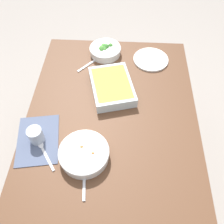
{
  "coord_description": "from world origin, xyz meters",
  "views": [
    {
      "loc": [
        -0.77,
        -0.04,
        1.78
      ],
      "look_at": [
        0.0,
        0.0,
        0.74
      ],
      "focal_mm": 38.84,
      "sensor_mm": 36.0,
      "label": 1
    }
  ],
  "objects_px": {
    "stew_bowl": "(84,154)",
    "drink_cup": "(36,136)",
    "broccoli_bowl": "(105,50)",
    "baking_dish": "(112,86)",
    "side_plate": "(151,59)",
    "spoon_by_stew": "(84,175)",
    "spoon_by_broccoli": "(92,62)",
    "spoon_spare": "(44,152)"
  },
  "relations": [
    {
      "from": "stew_bowl",
      "to": "drink_cup",
      "type": "relative_size",
      "value": 2.76
    },
    {
      "from": "spoon_by_broccoli",
      "to": "drink_cup",
      "type": "bearing_deg",
      "value": 160.14
    },
    {
      "from": "baking_dish",
      "to": "side_plate",
      "type": "distance_m",
      "value": 0.35
    },
    {
      "from": "broccoli_bowl",
      "to": "spoon_by_stew",
      "type": "distance_m",
      "value": 0.83
    },
    {
      "from": "baking_dish",
      "to": "drink_cup",
      "type": "bearing_deg",
      "value": 135.15
    },
    {
      "from": "baking_dish",
      "to": "drink_cup",
      "type": "distance_m",
      "value": 0.49
    },
    {
      "from": "side_plate",
      "to": "broccoli_bowl",
      "type": "bearing_deg",
      "value": 81.09
    },
    {
      "from": "stew_bowl",
      "to": "spoon_by_stew",
      "type": "distance_m",
      "value": 0.1
    },
    {
      "from": "broccoli_bowl",
      "to": "side_plate",
      "type": "bearing_deg",
      "value": -98.91
    },
    {
      "from": "broccoli_bowl",
      "to": "spoon_spare",
      "type": "distance_m",
      "value": 0.76
    },
    {
      "from": "side_plate",
      "to": "spoon_by_broccoli",
      "type": "height_order",
      "value": "side_plate"
    },
    {
      "from": "broccoli_bowl",
      "to": "spoon_by_stew",
      "type": "height_order",
      "value": "broccoli_bowl"
    },
    {
      "from": "stew_bowl",
      "to": "baking_dish",
      "type": "relative_size",
      "value": 0.68
    },
    {
      "from": "stew_bowl",
      "to": "spoon_spare",
      "type": "height_order",
      "value": "stew_bowl"
    },
    {
      "from": "spoon_by_stew",
      "to": "side_plate",
      "type": "bearing_deg",
      "value": -22.65
    },
    {
      "from": "spoon_spare",
      "to": "broccoli_bowl",
      "type": "bearing_deg",
      "value": -18.37
    },
    {
      "from": "side_plate",
      "to": "spoon_by_broccoli",
      "type": "distance_m",
      "value": 0.38
    },
    {
      "from": "spoon_by_broccoli",
      "to": "spoon_by_stew",
      "type": "bearing_deg",
      "value": -176.46
    },
    {
      "from": "baking_dish",
      "to": "spoon_spare",
      "type": "height_order",
      "value": "baking_dish"
    },
    {
      "from": "stew_bowl",
      "to": "spoon_by_stew",
      "type": "height_order",
      "value": "stew_bowl"
    },
    {
      "from": "baking_dish",
      "to": "spoon_by_stew",
      "type": "height_order",
      "value": "baking_dish"
    },
    {
      "from": "spoon_by_stew",
      "to": "drink_cup",
      "type": "bearing_deg",
      "value": 55.82
    },
    {
      "from": "side_plate",
      "to": "spoon_by_broccoli",
      "type": "relative_size",
      "value": 1.53
    },
    {
      "from": "drink_cup",
      "to": "spoon_by_broccoli",
      "type": "relative_size",
      "value": 0.59
    },
    {
      "from": "spoon_by_stew",
      "to": "spoon_by_broccoli",
      "type": "relative_size",
      "value": 1.23
    },
    {
      "from": "side_plate",
      "to": "drink_cup",
      "type": "bearing_deg",
      "value": 136.72
    },
    {
      "from": "spoon_spare",
      "to": "stew_bowl",
      "type": "bearing_deg",
      "value": -93.96
    },
    {
      "from": "side_plate",
      "to": "spoon_spare",
      "type": "relative_size",
      "value": 1.43
    },
    {
      "from": "broccoli_bowl",
      "to": "baking_dish",
      "type": "xyz_separation_m",
      "value": [
        -0.31,
        -0.06,
        0.0
      ]
    },
    {
      "from": "stew_bowl",
      "to": "drink_cup",
      "type": "distance_m",
      "value": 0.25
    },
    {
      "from": "drink_cup",
      "to": "side_plate",
      "type": "bearing_deg",
      "value": -43.28
    },
    {
      "from": "spoon_by_stew",
      "to": "spoon_spare",
      "type": "height_order",
      "value": "same"
    },
    {
      "from": "side_plate",
      "to": "spoon_by_stew",
      "type": "distance_m",
      "value": 0.85
    },
    {
      "from": "drink_cup",
      "to": "spoon_by_stew",
      "type": "distance_m",
      "value": 0.3
    },
    {
      "from": "stew_bowl",
      "to": "drink_cup",
      "type": "xyz_separation_m",
      "value": [
        0.08,
        0.24,
        0.01
      ]
    },
    {
      "from": "side_plate",
      "to": "spoon_by_stew",
      "type": "relative_size",
      "value": 1.25
    },
    {
      "from": "drink_cup",
      "to": "spoon_by_stew",
      "type": "bearing_deg",
      "value": -124.18
    },
    {
      "from": "spoon_by_stew",
      "to": "stew_bowl",
      "type": "bearing_deg",
      "value": 5.97
    },
    {
      "from": "spoon_by_broccoli",
      "to": "spoon_spare",
      "type": "relative_size",
      "value": 0.93
    },
    {
      "from": "spoon_by_broccoli",
      "to": "baking_dish",
      "type": "bearing_deg",
      "value": -147.65
    },
    {
      "from": "stew_bowl",
      "to": "spoon_by_broccoli",
      "type": "xyz_separation_m",
      "value": [
        0.65,
        0.04,
        -0.03
      ]
    },
    {
      "from": "baking_dish",
      "to": "spoon_by_broccoli",
      "type": "distance_m",
      "value": 0.26
    }
  ]
}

